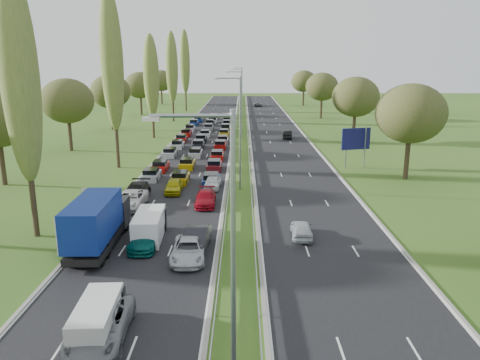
{
  "coord_description": "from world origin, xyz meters",
  "views": [
    {
      "loc": [
        4.8,
        -5.73,
        13.3
      ],
      "look_at": [
        4.5,
        41.32,
        1.5
      ],
      "focal_mm": 35.0,
      "sensor_mm": 36.0,
      "label": 1
    }
  ],
  "objects": [
    {
      "name": "ground",
      "position": [
        4.5,
        80.0,
        0.0
      ],
      "size": [
        260.0,
        260.0,
        0.0
      ],
      "primitive_type": "plane",
      "color": "#31581B",
      "rests_on": "ground"
    },
    {
      "name": "far_car_0",
      "position": [
        9.4,
        28.82,
        0.69
      ],
      "size": [
        1.75,
        4.0,
        1.34
      ],
      "primitive_type": "imported",
      "rotation": [
        0.0,
        0.0,
        3.1
      ],
      "color": "#ABB2B5",
      "rests_on": "far_carriageway"
    },
    {
      "name": "near_car_2",
      "position": [
        -5.81,
        36.54,
        0.79
      ],
      "size": [
        2.69,
        5.58,
        1.53
      ],
      "primitive_type": "imported",
      "rotation": [
        0.0,
        0.0,
        -0.03
      ],
      "color": "silver",
      "rests_on": "near_carriageway"
    },
    {
      "name": "far_carriageway",
      "position": [
        11.25,
        82.5,
        0.0
      ],
      "size": [
        10.5,
        215.0,
        0.04
      ],
      "primitive_type": "cube",
      "color": "black",
      "rests_on": "ground"
    },
    {
      "name": "info_sign",
      "position": [
        -9.4,
        35.83,
        1.37
      ],
      "size": [
        1.5,
        0.21,
        2.1
      ],
      "color": "gray",
      "rests_on": "ground"
    },
    {
      "name": "near_carriageway",
      "position": [
        -2.25,
        82.5,
        0.0
      ],
      "size": [
        10.5,
        215.0,
        0.04
      ],
      "primitive_type": "cube",
      "color": "black",
      "rests_on": "ground"
    },
    {
      "name": "white_van_front",
      "position": [
        -2.41,
        15.15,
        0.95
      ],
      "size": [
        1.8,
        4.6,
        1.85
      ],
      "rotation": [
        0.0,
        0.0,
        0.05
      ],
      "color": "silver",
      "rests_on": "near_carriageway"
    },
    {
      "name": "direction_sign",
      "position": [
        19.4,
        54.08,
        3.57
      ],
      "size": [
        3.89,
        1.14,
        5.2
      ],
      "color": "gray",
      "rests_on": "ground"
    },
    {
      "name": "near_car_8",
      "position": [
        -2.47,
        41.72,
        0.73
      ],
      "size": [
        1.79,
        4.23,
        1.43
      ],
      "primitive_type": "imported",
      "rotation": [
        0.0,
        0.0,
        0.02
      ],
      "color": "#A8A50B",
      "rests_on": "near_carriageway"
    },
    {
      "name": "central_reservation",
      "position": [
        4.5,
        82.5,
        0.55
      ],
      "size": [
        2.36,
        215.0,
        0.32
      ],
      "color": "gray",
      "rests_on": "ground"
    },
    {
      "name": "woodland_right",
      "position": [
        24.0,
        66.67,
        7.68
      ],
      "size": [
        8.0,
        153.0,
        11.1
      ],
      "color": "#2D2116",
      "rests_on": "ground"
    },
    {
      "name": "near_car_6",
      "position": [
        -2.19,
        14.71,
        0.81
      ],
      "size": [
        2.88,
        5.8,
        1.58
      ],
      "primitive_type": "imported",
      "rotation": [
        0.0,
        0.0,
        0.05
      ],
      "color": "gray",
      "rests_on": "near_carriageway"
    },
    {
      "name": "lamp_columns",
      "position": [
        4.5,
        78.0,
        6.0
      ],
      "size": [
        0.18,
        140.18,
        12.0
      ],
      "color": "gray",
      "rests_on": "ground"
    },
    {
      "name": "blue_lorry",
      "position": [
        -5.83,
        26.58,
        2.03
      ],
      "size": [
        2.58,
        9.3,
        3.93
      ],
      "rotation": [
        0.0,
        0.0,
        0.02
      ],
      "color": "black",
      "rests_on": "near_carriageway"
    },
    {
      "name": "near_car_7",
      "position": [
        -2.45,
        26.77,
        0.72
      ],
      "size": [
        1.98,
        4.81,
        1.39
      ],
      "primitive_type": "imported",
      "rotation": [
        0.0,
        0.0,
        0.01
      ],
      "color": "#055450",
      "rests_on": "near_carriageway"
    },
    {
      "name": "white_van_rear",
      "position": [
        -2.45,
        28.6,
        1.06
      ],
      "size": [
        2.02,
        5.15,
        2.07
      ],
      "rotation": [
        0.0,
        0.0,
        0.05
      ],
      "color": "white",
      "rests_on": "near_carriageway"
    },
    {
      "name": "near_car_3",
      "position": [
        -5.87,
        39.24,
        0.81
      ],
      "size": [
        2.25,
        5.46,
        1.58
      ],
      "primitive_type": "imported",
      "rotation": [
        0.0,
        0.0,
        0.01
      ],
      "color": "black",
      "rests_on": "near_carriageway"
    },
    {
      "name": "far_car_1",
      "position": [
        12.83,
        78.26,
        0.77
      ],
      "size": [
        1.97,
        4.68,
        1.5
      ],
      "primitive_type": "imported",
      "rotation": [
        0.0,
        0.0,
        3.06
      ],
      "color": "black",
      "rests_on": "far_carriageway"
    },
    {
      "name": "woodland_left",
      "position": [
        -22.0,
        62.63,
        7.68
      ],
      "size": [
        8.0,
        166.0,
        11.1
      ],
      "color": "#2D2116",
      "rests_on": "ground"
    },
    {
      "name": "traffic_queue_fill",
      "position": [
        -2.27,
        77.66,
        0.44
      ],
      "size": [
        9.06,
        68.2,
        0.8
      ],
      "color": "#B2B7BC",
      "rests_on": "ground"
    },
    {
      "name": "near_car_10",
      "position": [
        1.04,
        24.52,
        0.72
      ],
      "size": [
        2.45,
        5.07,
        1.39
      ],
      "primitive_type": "imported",
      "rotation": [
        0.0,
        0.0,
        0.03
      ],
      "color": "silver",
      "rests_on": "near_carriageway"
    },
    {
      "name": "poplar_row",
      "position": [
        -11.5,
        68.17,
        12.39
      ],
      "size": [
        2.8,
        127.8,
        22.44
      ],
      "color": "#2D2116",
      "rests_on": "ground"
    },
    {
      "name": "near_car_12",
      "position": [
        1.5,
        43.53,
        0.72
      ],
      "size": [
        1.87,
        4.18,
        1.4
      ],
      "primitive_type": "imported",
      "rotation": [
        0.0,
        0.0,
        -0.05
      ],
      "color": "white",
      "rests_on": "near_carriageway"
    },
    {
      "name": "near_car_11",
      "position": [
        1.22,
        37.33,
        0.7
      ],
      "size": [
        2.0,
        4.74,
        1.36
      ],
      "primitive_type": "imported",
      "rotation": [
        0.0,
        0.0,
        0.02
      ],
      "color": "maroon",
      "rests_on": "near_carriageway"
    },
    {
      "name": "near_car_9",
      "position": [
        1.38,
        26.23,
        0.82
      ],
      "size": [
        2.03,
        4.95,
        1.6
      ],
      "primitive_type": "imported",
      "rotation": [
        0.0,
        0.0,
        -0.07
      ],
      "color": "black",
      "rests_on": "near_carriageway"
    },
    {
      "name": "far_car_2",
      "position": [
        9.38,
        143.1,
        0.77
      ],
      "size": [
        2.64,
        5.49,
        1.51
      ],
      "primitive_type": "imported",
      "rotation": [
        0.0,
        0.0,
        3.12
      ],
      "color": "slate",
      "rests_on": "far_carriageway"
    }
  ]
}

